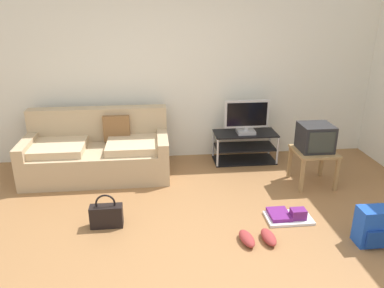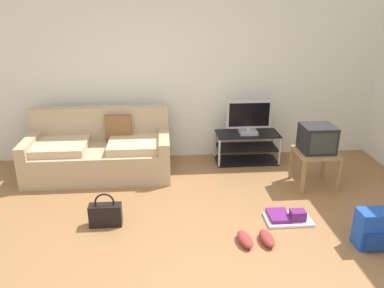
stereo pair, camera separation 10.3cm
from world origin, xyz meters
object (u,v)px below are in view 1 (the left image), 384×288
Objects in this scene: crt_tv at (315,137)px; floor_tray at (288,216)px; flat_tv at (247,117)px; couch at (98,152)px; tv_stand at (245,147)px; side_table at (314,156)px; handbag at (106,215)px; sneakers_pair at (258,238)px; backpack at (374,226)px.

floor_tray is at bearing -125.48° from crt_tv.
floor_tray is (0.10, -1.64, -0.64)m from flat_tv.
tv_stand is at bearing 6.12° from couch.
crt_tv reaches higher than floor_tray.
crt_tv is (0.00, 0.02, 0.25)m from side_table.
crt_tv reaches higher than handbag.
crt_tv is at bearing -12.24° from couch.
tv_stand is 2.41× the size of handbag.
handbag is (-2.55, -0.74, -0.26)m from side_table.
crt_tv is 1.05× the size of sneakers_pair.
tv_stand is 2.36× the size of backpack.
tv_stand is at bearing 129.27° from side_table.
flat_tv reaches higher than sneakers_pair.
tv_stand is (2.10, 0.22, -0.09)m from couch.
couch is 2.64m from floor_tray.
side_table is 2.67m from handbag.
handbag is at bearing -80.08° from couch.
flat_tv reaches higher than tv_stand.
flat_tv is at bearing 93.51° from floor_tray.
flat_tv is at bearing 40.10° from handbag.
tv_stand is at bearing 90.00° from flat_tv.
couch reaches higher than floor_tray.
floor_tray is (-0.59, -0.83, -0.60)m from crt_tv.
sneakers_pair is (-1.03, -1.18, -0.35)m from side_table.
tv_stand is at bearing 80.45° from sneakers_pair.
flat_tv is 1.27× the size of side_table.
handbag is (0.24, -1.36, -0.18)m from couch.
tv_stand is 1.83× the size of floor_tray.
backpack is (0.77, -2.17, -0.03)m from tv_stand.
sneakers_pair is (-0.34, -2.01, -0.64)m from flat_tv.
couch is 2.11m from tv_stand.
handbag is 1.00× the size of sneakers_pair.
sneakers_pair is at bearing -45.78° from couch.
tv_stand is 1.42× the size of flat_tv.
couch is 4.80× the size of crt_tv.
crt_tv is 0.80× the size of floor_tray.
tv_stand reaches higher than sneakers_pair.
crt_tv is (0.69, -0.81, -0.05)m from flat_tv.
side_table is 1.02× the size of floor_tray.
floor_tray is (-0.59, -0.81, -0.35)m from side_table.
handbag is at bearing -139.90° from flat_tv.
couch is at bearing 146.87° from floor_tray.
backpack is 0.85m from floor_tray.
flat_tv is at bearing -90.00° from tv_stand.
flat_tv is at bearing 80.34° from sneakers_pair.
side_table reaches higher than handbag.
side_table is at bearing 16.22° from handbag.
crt_tv is (0.69, -0.83, 0.42)m from tv_stand.
floor_tray is at bearing -33.13° from couch.
tv_stand is 2.45m from handbag.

